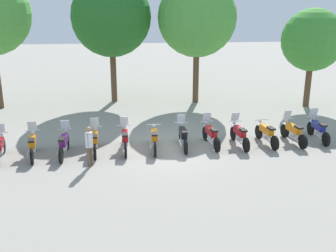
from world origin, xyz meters
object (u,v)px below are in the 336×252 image
(motorcycle_0, at_px, (0,147))
(motorcycle_6, at_px, (183,136))
(motorcycle_10, at_px, (293,132))
(motorcycle_4, at_px, (125,139))
(tree_3, at_px, (313,40))
(tree_1, at_px, (111,17))
(motorcycle_3, at_px, (95,141))
(motorcycle_1, at_px, (33,145))
(motorcycle_8, at_px, (239,135))
(person_0, at_px, (89,143))
(motorcycle_2, at_px, (64,144))
(tree_2, at_px, (197,18))
(motorcycle_7, at_px, (211,135))
(motorcycle_5, at_px, (154,139))
(motorcycle_11, at_px, (318,129))
(motorcycle_9, at_px, (266,133))

(motorcycle_0, relative_size, motorcycle_6, 1.00)
(motorcycle_0, xyz_separation_m, motorcycle_10, (12.70, 0.92, 0.00))
(motorcycle_4, distance_m, tree_3, 13.05)
(tree_1, bearing_deg, motorcycle_4, -84.74)
(tree_3, bearing_deg, motorcycle_3, -151.40)
(motorcycle_1, bearing_deg, tree_1, -27.79)
(motorcycle_4, height_order, motorcycle_10, same)
(motorcycle_8, relative_size, person_0, 1.34)
(motorcycle_2, xyz_separation_m, motorcycle_3, (1.27, 0.26, 0.00))
(motorcycle_1, height_order, tree_2, tree_2)
(motorcycle_1, xyz_separation_m, motorcycle_7, (7.62, 0.66, 0.00))
(motorcycle_1, xyz_separation_m, motorcycle_10, (11.43, 0.73, 0.00))
(motorcycle_3, relative_size, motorcycle_4, 1.00)
(motorcycle_0, height_order, tree_2, tree_2)
(motorcycle_1, relative_size, tree_3, 0.38)
(tree_1, bearing_deg, motorcycle_7, -61.12)
(motorcycle_10, bearing_deg, motorcycle_4, 82.84)
(motorcycle_0, relative_size, motorcycle_1, 1.00)
(tree_1, bearing_deg, person_0, -93.10)
(motorcycle_0, bearing_deg, tree_1, -32.88)
(motorcycle_2, distance_m, motorcycle_5, 3.82)
(motorcycle_2, bearing_deg, motorcycle_6, -83.82)
(motorcycle_0, bearing_deg, motorcycle_6, -92.31)
(motorcycle_11, bearing_deg, motorcycle_5, 93.22)
(motorcycle_0, height_order, motorcycle_8, same)
(motorcycle_4, relative_size, motorcycle_7, 1.01)
(motorcycle_0, height_order, motorcycle_7, same)
(motorcycle_6, distance_m, motorcycle_7, 1.27)
(motorcycle_0, xyz_separation_m, motorcycle_5, (6.36, 0.55, -0.01))
(tree_1, distance_m, tree_3, 11.84)
(motorcycle_5, xyz_separation_m, motorcycle_11, (7.62, 0.61, 0.01))
(motorcycle_4, bearing_deg, tree_3, -61.21)
(motorcycle_11, bearing_deg, motorcycle_8, 94.87)
(motorcycle_5, distance_m, motorcycle_10, 6.35)
(motorcycle_10, distance_m, motorcycle_11, 1.30)
(motorcycle_7, xyz_separation_m, motorcycle_10, (3.81, 0.07, 0.00))
(motorcycle_3, bearing_deg, motorcycle_1, 92.79)
(person_0, xyz_separation_m, tree_1, (0.55, 10.19, 4.22))
(motorcycle_10, distance_m, tree_1, 12.67)
(motorcycle_0, height_order, motorcycle_6, same)
(tree_3, bearing_deg, motorcycle_6, -142.57)
(motorcycle_3, height_order, person_0, person_0)
(motorcycle_2, height_order, motorcycle_11, same)
(motorcycle_2, relative_size, motorcycle_4, 1.00)
(tree_3, bearing_deg, motorcycle_10, -117.40)
(motorcycle_9, height_order, motorcycle_10, motorcycle_10)
(motorcycle_10, bearing_deg, motorcycle_2, 84.11)
(motorcycle_1, relative_size, tree_1, 0.29)
(motorcycle_5, height_order, motorcycle_7, motorcycle_7)
(motorcycle_9, bearing_deg, motorcycle_7, 81.17)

